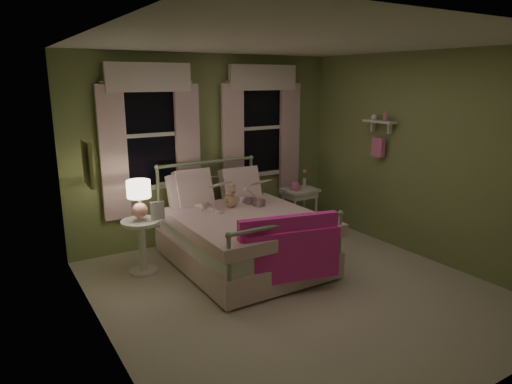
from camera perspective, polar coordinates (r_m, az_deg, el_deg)
room_shell at (r=4.74m, az=5.20°, el=2.24°), size 4.20×4.20×4.20m
bed at (r=5.67m, az=-1.84°, el=-5.44°), size 1.58×2.04×1.18m
pink_throw at (r=4.79m, az=4.29°, el=-6.20°), size 1.10×0.37×0.71m
child_left at (r=5.76m, az=-6.41°, el=0.79°), size 0.30×0.21×0.77m
child_right at (r=6.01m, az=-1.58°, el=1.30°), size 0.40×0.33×0.74m
book_left at (r=5.54m, az=-5.30°, el=0.36°), size 0.20×0.13×0.26m
book_right at (r=5.81m, az=-0.34°, el=0.63°), size 0.20×0.11×0.26m
teddy_bear at (r=5.78m, az=-3.18°, el=-0.76°), size 0.23×0.18×0.31m
nightstand_left at (r=5.58m, az=-14.08°, el=-5.73°), size 0.46×0.46×0.65m
table_lamp at (r=5.43m, az=-14.41°, el=-0.39°), size 0.27×0.27×0.45m
book_nightstand at (r=5.46m, az=-12.97°, el=-3.45°), size 0.19×0.24×0.02m
nightstand_right at (r=6.93m, az=5.50°, el=-0.40°), size 0.50×0.40×0.64m
pink_toy at (r=6.83m, az=4.89°, el=0.77°), size 0.14×0.19×0.14m
bud_vase at (r=6.98m, az=6.09°, el=1.72°), size 0.06×0.06×0.28m
window_left at (r=6.09m, az=-13.01°, el=7.60°), size 1.34×0.13×1.96m
window_right at (r=6.83m, az=0.74°, el=8.59°), size 1.34×0.13×1.96m
wall_shelf at (r=6.48m, az=15.11°, el=6.96°), size 0.15×0.50×0.60m
framed_picture at (r=4.46m, az=-20.29°, el=3.31°), size 0.03×0.32×0.42m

